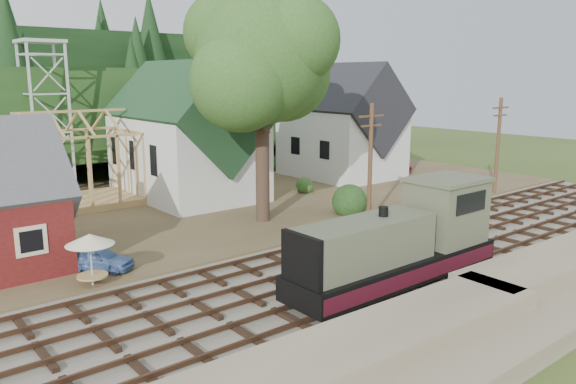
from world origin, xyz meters
TOP-DOWN VIEW (x-y plane):
  - ground at (0.00, 0.00)m, footprint 140.00×140.00m
  - embankment at (0.00, -8.50)m, footprint 64.00×5.00m
  - railroad_bed at (0.00, 0.00)m, footprint 64.00×11.00m
  - village_flat at (0.00, 18.00)m, footprint 64.00×26.00m
  - hillside at (0.00, 42.00)m, footprint 70.00×28.96m
  - ridge at (0.00, 58.00)m, footprint 80.00×20.00m
  - church at (2.00, 19.68)m, footprint 8.40×15.17m
  - farmhouse at (18.00, 19.00)m, footprint 8.40×10.80m
  - timber_frame at (-6.00, 22.00)m, footprint 8.20×6.20m
  - lattice_tower at (-6.00, 28.00)m, footprint 3.20×3.20m
  - big_tree at (2.17, 10.08)m, footprint 10.90×8.40m
  - telegraph_pole_near at (7.00, 5.20)m, footprint 2.20×0.28m
  - telegraph_pole_far at (22.00, 5.20)m, footprint 2.20×0.28m
  - locomotive at (0.39, -3.00)m, footprint 11.60×2.90m
  - car_blue at (-10.00, 7.29)m, footprint 3.14×3.43m
  - car_red at (23.11, 17.17)m, footprint 4.75×3.63m
  - patio_set at (-11.04, 5.50)m, footprint 2.17×2.17m

SIDE VIEW (x-z plane):
  - ground at x=0.00m, z-range 0.00..0.00m
  - embankment at x=0.00m, z-range -0.80..0.80m
  - hillside at x=0.00m, z-range -6.37..6.37m
  - ridge at x=0.00m, z-range -6.00..6.00m
  - railroad_bed at x=0.00m, z-range 0.00..0.16m
  - village_flat at x=0.00m, z-range 0.00..0.30m
  - car_blue at x=-10.00m, z-range 0.30..1.43m
  - car_red at x=23.11m, z-range 0.30..1.50m
  - locomotive at x=0.39m, z-range -0.26..4.40m
  - patio_set at x=-11.04m, z-range 1.15..3.56m
  - timber_frame at x=-6.00m, z-range -0.23..6.76m
  - telegraph_pole_near at x=7.00m, z-range 0.25..8.25m
  - telegraph_pole_far at x=22.00m, z-range 0.25..8.25m
  - farmhouse at x=18.00m, z-range -0.43..10.17m
  - church at x=2.00m, z-range -1.32..11.68m
  - lattice_tower at x=-6.00m, z-range 3.97..16.10m
  - big_tree at x=2.17m, z-range 2.87..17.57m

